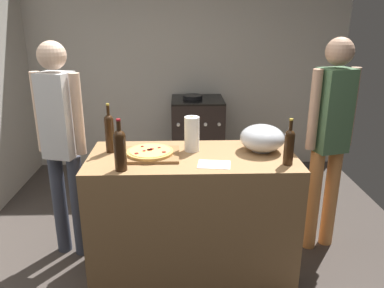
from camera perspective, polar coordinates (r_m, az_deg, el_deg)
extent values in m
cube|color=#3F3833|center=(3.77, -2.23, -10.85)|extent=(4.13, 3.37, 0.02)
cube|color=#BCB7AD|center=(4.74, -2.36, 12.07)|extent=(4.13, 0.10, 2.60)
cube|color=#9E7247|center=(2.83, 0.07, -10.60)|extent=(1.44, 0.66, 0.93)
cube|color=olive|center=(2.63, -6.31, -1.59)|extent=(0.40, 0.32, 0.02)
cylinder|color=tan|center=(2.63, -6.32, -1.20)|extent=(0.32, 0.32, 0.02)
cylinder|color=#EAC660|center=(2.62, -6.33, -0.98)|extent=(0.28, 0.28, 0.00)
cylinder|color=maroon|center=(2.64, -6.04, -0.74)|extent=(0.03, 0.03, 0.01)
cylinder|color=maroon|center=(2.61, -7.20, -1.02)|extent=(0.02, 0.02, 0.01)
cylinder|color=maroon|center=(2.63, -6.25, -0.85)|extent=(0.03, 0.03, 0.01)
cylinder|color=maroon|center=(2.66, -4.96, -0.54)|extent=(0.02, 0.02, 0.01)
cylinder|color=maroon|center=(2.62, -6.37, -0.87)|extent=(0.03, 0.03, 0.01)
cylinder|color=maroon|center=(2.70, -7.47, -0.36)|extent=(0.02, 0.02, 0.01)
cylinder|color=maroon|center=(2.63, -6.49, -0.85)|extent=(0.03, 0.03, 0.01)
cylinder|color=maroon|center=(2.57, -4.21, -1.21)|extent=(0.03, 0.03, 0.01)
cylinder|color=maroon|center=(2.57, -8.32, -1.41)|extent=(0.03, 0.03, 0.01)
cylinder|color=#B2B2B7|center=(2.76, 10.37, -0.91)|extent=(0.13, 0.13, 0.01)
ellipsoid|color=silver|center=(2.73, 10.48, 0.90)|extent=(0.31, 0.31, 0.19)
cylinder|color=white|center=(2.69, -0.02, 1.51)|extent=(0.11, 0.11, 0.25)
cylinder|color=#997551|center=(2.69, -0.02, 1.55)|extent=(0.03, 0.03, 0.25)
cylinder|color=#331E0F|center=(2.72, -12.23, 1.20)|extent=(0.06, 0.06, 0.24)
sphere|color=#331E0F|center=(2.69, -12.41, 3.63)|extent=(0.06, 0.06, 0.06)
cylinder|color=#331E0F|center=(2.68, -12.49, 4.85)|extent=(0.02, 0.02, 0.08)
cylinder|color=gold|center=(2.66, -12.56, 5.80)|extent=(0.02, 0.02, 0.01)
cylinder|color=#331E0F|center=(2.39, -10.70, -1.39)|extent=(0.08, 0.08, 0.22)
sphere|color=#331E0F|center=(2.35, -10.86, 1.16)|extent=(0.08, 0.08, 0.08)
cylinder|color=#331E0F|center=(2.34, -10.95, 2.56)|extent=(0.03, 0.03, 0.07)
cylinder|color=maroon|center=(2.32, -11.02, 3.57)|extent=(0.03, 0.03, 0.01)
cylinder|color=#331E0F|center=(2.52, 14.31, -0.85)|extent=(0.06, 0.06, 0.20)
sphere|color=#331E0F|center=(2.49, 14.50, 1.34)|extent=(0.06, 0.06, 0.06)
cylinder|color=#331E0F|center=(2.47, 14.60, 2.59)|extent=(0.02, 0.02, 0.08)
cylinder|color=gold|center=(2.46, 14.69, 3.57)|extent=(0.02, 0.02, 0.01)
cube|color=white|center=(2.47, 3.33, -3.07)|extent=(0.23, 0.18, 0.00)
cube|color=black|center=(4.53, 0.81, 0.86)|extent=(0.60, 0.58, 0.92)
cube|color=black|center=(4.41, 0.84, 6.65)|extent=(0.60, 0.58, 0.02)
cylinder|color=silver|center=(4.17, -2.07, 2.91)|extent=(0.04, 0.02, 0.04)
cylinder|color=silver|center=(4.17, -0.01, 2.93)|extent=(0.04, 0.02, 0.04)
cylinder|color=silver|center=(4.18, 2.04, 2.95)|extent=(0.04, 0.02, 0.04)
cylinder|color=silver|center=(4.19, 4.09, 2.96)|extent=(0.04, 0.02, 0.04)
cylinder|color=black|center=(4.43, 0.09, 7.10)|extent=(0.23, 0.23, 0.04)
cylinder|color=#383D4C|center=(3.25, -19.20, -8.51)|extent=(0.11, 0.11, 0.84)
cylinder|color=#383D4C|center=(3.17, -16.69, -8.95)|extent=(0.11, 0.11, 0.84)
cube|color=silver|center=(2.95, -19.38, 4.05)|extent=(0.27, 0.25, 0.63)
cylinder|color=beige|center=(3.04, -21.92, 4.45)|extent=(0.08, 0.08, 0.60)
cylinder|color=beige|center=(2.87, -16.75, 4.23)|extent=(0.08, 0.08, 0.60)
sphere|color=beige|center=(2.88, -20.32, 12.36)|extent=(0.20, 0.20, 0.20)
cylinder|color=#D88C4C|center=(3.36, 20.07, -7.59)|extent=(0.11, 0.11, 0.85)
cylinder|color=#D88C4C|center=(3.27, 17.69, -8.09)|extent=(0.11, 0.11, 0.85)
cube|color=#4C724C|center=(3.07, 20.35, 4.71)|extent=(0.28, 0.26, 0.64)
cylinder|color=tan|center=(3.17, 22.76, 5.12)|extent=(0.08, 0.08, 0.60)
cylinder|color=tan|center=(2.97, 17.85, 4.85)|extent=(0.08, 0.08, 0.60)
sphere|color=tan|center=(3.00, 21.30, 12.80)|extent=(0.21, 0.21, 0.21)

